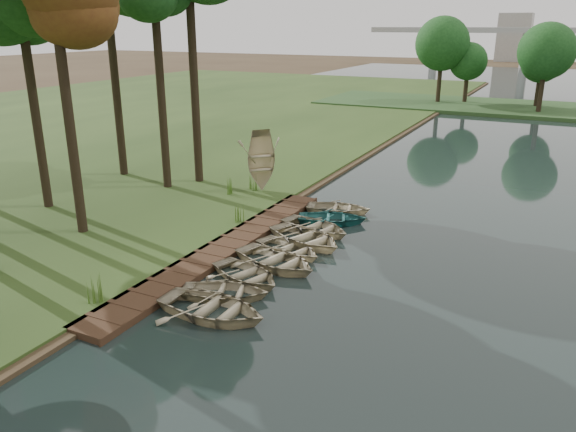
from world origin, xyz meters
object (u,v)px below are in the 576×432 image
at_px(rowboat_1, 225,290).
at_px(rowboat_2, 246,272).
at_px(boardwalk, 224,249).
at_px(rowboat_0, 212,306).
at_px(stored_rowboat, 261,184).

distance_m(rowboat_1, rowboat_2, 1.60).
bearing_deg(boardwalk, rowboat_1, -56.78).
height_order(rowboat_0, stored_rowboat, stored_rowboat).
distance_m(boardwalk, rowboat_1, 4.39).
height_order(boardwalk, rowboat_1, rowboat_1).
distance_m(rowboat_2, stored_rowboat, 11.24).
distance_m(boardwalk, rowboat_0, 5.69).
xyz_separation_m(boardwalk, rowboat_1, (2.40, -3.67, 0.22)).
height_order(rowboat_1, stored_rowboat, stored_rowboat).
height_order(rowboat_2, stored_rowboat, stored_rowboat).
relative_size(boardwalk, rowboat_2, 5.01).
relative_size(rowboat_0, rowboat_2, 1.20).
distance_m(rowboat_0, stored_rowboat, 14.06).
xyz_separation_m(boardwalk, rowboat_2, (2.32, -2.07, 0.23)).
bearing_deg(boardwalk, stored_rowboat, 108.37).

